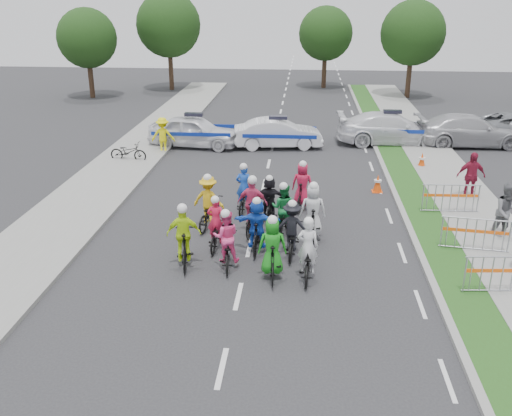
# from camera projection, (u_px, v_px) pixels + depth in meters

# --- Properties ---
(ground) EXTENTS (90.00, 90.00, 0.00)m
(ground) POSITION_uv_depth(u_px,v_px,m) (238.00, 296.00, 14.67)
(ground) COLOR #28282B
(ground) RESTS_ON ground
(curb_right) EXTENTS (0.20, 60.00, 0.12)m
(curb_right) POSITION_uv_depth(u_px,v_px,m) (408.00, 226.00, 18.89)
(curb_right) COLOR gray
(curb_right) RESTS_ON ground
(grass_strip) EXTENTS (1.20, 60.00, 0.11)m
(grass_strip) POSITION_uv_depth(u_px,v_px,m) (430.00, 227.00, 18.83)
(grass_strip) COLOR #254516
(grass_strip) RESTS_ON ground
(sidewalk_right) EXTENTS (2.40, 60.00, 0.13)m
(sidewalk_right) POSITION_uv_depth(u_px,v_px,m) (486.00, 228.00, 18.68)
(sidewalk_right) COLOR gray
(sidewalk_right) RESTS_ON ground
(sidewalk_left) EXTENTS (3.00, 60.00, 0.13)m
(sidewalk_left) POSITION_uv_depth(u_px,v_px,m) (69.00, 215.00, 19.82)
(sidewalk_left) COLOR gray
(sidewalk_left) RESTS_ON ground
(rider_0) EXTENTS (0.69, 1.81, 1.83)m
(rider_0) POSITION_uv_depth(u_px,v_px,m) (307.00, 258.00, 15.40)
(rider_0) COLOR black
(rider_0) RESTS_ON ground
(rider_1) EXTENTS (0.81, 1.80, 1.86)m
(rider_1) POSITION_uv_depth(u_px,v_px,m) (272.00, 253.00, 15.37)
(rider_1) COLOR black
(rider_1) RESTS_ON ground
(rider_2) EXTENTS (0.83, 1.80, 1.77)m
(rider_2) POSITION_uv_depth(u_px,v_px,m) (226.00, 245.00, 16.04)
(rider_2) COLOR black
(rider_2) RESTS_ON ground
(rider_3) EXTENTS (1.02, 1.88, 1.92)m
(rider_3) POSITION_uv_depth(u_px,v_px,m) (184.00, 242.00, 16.06)
(rider_3) COLOR black
(rider_3) RESTS_ON ground
(rider_4) EXTENTS (1.00, 1.76, 1.77)m
(rider_4) POSITION_uv_depth(u_px,v_px,m) (292.00, 234.00, 16.72)
(rider_4) COLOR black
(rider_4) RESTS_ON ground
(rider_5) EXTENTS (1.41, 1.69, 1.76)m
(rider_5) POSITION_uv_depth(u_px,v_px,m) (257.00, 228.00, 16.93)
(rider_5) COLOR black
(rider_5) RESTS_ON ground
(rider_6) EXTENTS (0.68, 1.70, 1.71)m
(rider_6) POSITION_uv_depth(u_px,v_px,m) (216.00, 230.00, 17.26)
(rider_6) COLOR black
(rider_6) RESTS_ON ground
(rider_7) EXTENTS (0.83, 1.86, 1.93)m
(rider_7) POSITION_uv_depth(u_px,v_px,m) (312.00, 217.00, 17.78)
(rider_7) COLOR black
(rider_7) RESTS_ON ground
(rider_8) EXTENTS (0.91, 1.86, 1.82)m
(rider_8) POSITION_uv_depth(u_px,v_px,m) (283.00, 216.00, 18.09)
(rider_8) COLOR black
(rider_8) RESTS_ON ground
(rider_9) EXTENTS (1.03, 1.92, 1.97)m
(rider_9) POSITION_uv_depth(u_px,v_px,m) (253.00, 211.00, 18.27)
(rider_9) COLOR black
(rider_9) RESTS_ON ground
(rider_10) EXTENTS (1.13, 1.93, 1.87)m
(rider_10) POSITION_uv_depth(u_px,v_px,m) (209.00, 207.00, 18.70)
(rider_10) COLOR black
(rider_10) RESTS_ON ground
(rider_11) EXTENTS (1.35, 1.61, 1.68)m
(rider_11) POSITION_uv_depth(u_px,v_px,m) (269.00, 202.00, 19.16)
(rider_11) COLOR black
(rider_11) RESTS_ON ground
(rider_12) EXTENTS (0.78, 1.84, 1.82)m
(rider_12) POSITION_uv_depth(u_px,v_px,m) (244.00, 196.00, 20.06)
(rider_12) COLOR black
(rider_12) RESTS_ON ground
(rider_13) EXTENTS (0.84, 1.80, 1.83)m
(rider_13) POSITION_uv_depth(u_px,v_px,m) (302.00, 190.00, 20.26)
(rider_13) COLOR black
(rider_13) RESTS_ON ground
(police_car_0) EXTENTS (4.73, 2.38, 1.55)m
(police_car_0) POSITION_uv_depth(u_px,v_px,m) (194.00, 131.00, 28.46)
(police_car_0) COLOR white
(police_car_0) RESTS_ON ground
(police_car_1) EXTENTS (4.51, 2.07, 1.43)m
(police_car_1) POSITION_uv_depth(u_px,v_px,m) (278.00, 133.00, 28.29)
(police_car_1) COLOR white
(police_car_1) RESTS_ON ground
(police_car_2) EXTENTS (5.55, 2.48, 1.58)m
(police_car_2) POSITION_uv_depth(u_px,v_px,m) (391.00, 129.00, 28.94)
(police_car_2) COLOR white
(police_car_2) RESTS_ON ground
(civilian_sedan) EXTENTS (5.48, 2.44, 1.56)m
(civilian_sedan) POSITION_uv_depth(u_px,v_px,m) (470.00, 130.00, 28.59)
(civilian_sedan) COLOR #AEADB2
(civilian_sedan) RESTS_ON ground
(spectator_1) EXTENTS (0.98, 0.81, 1.84)m
(spectator_1) POSITION_uv_depth(u_px,v_px,m) (507.00, 212.00, 17.70)
(spectator_1) COLOR #5D5D62
(spectator_1) RESTS_ON ground
(spectator_2) EXTENTS (1.10, 0.54, 1.82)m
(spectator_2) POSITION_uv_depth(u_px,v_px,m) (471.00, 176.00, 21.16)
(spectator_2) COLOR maroon
(spectator_2) RESTS_ON ground
(marshal_hiviz) EXTENTS (1.14, 0.70, 1.71)m
(marshal_hiviz) POSITION_uv_depth(u_px,v_px,m) (163.00, 135.00, 27.34)
(marshal_hiviz) COLOR #F5EC0C
(marshal_hiviz) RESTS_ON ground
(barrier_0) EXTENTS (2.04, 0.67, 1.12)m
(barrier_0) POSITION_uv_depth(u_px,v_px,m) (502.00, 276.00, 14.51)
(barrier_0) COLOR #A5A8AD
(barrier_0) RESTS_ON ground
(barrier_1) EXTENTS (2.05, 0.77, 1.12)m
(barrier_1) POSITION_uv_depth(u_px,v_px,m) (475.00, 236.00, 16.88)
(barrier_1) COLOR #A5A8AD
(barrier_1) RESTS_ON ground
(barrier_2) EXTENTS (2.02, 0.58, 1.12)m
(barrier_2) POSITION_uv_depth(u_px,v_px,m) (450.00, 200.00, 19.80)
(barrier_2) COLOR #A5A8AD
(barrier_2) RESTS_ON ground
(cone_0) EXTENTS (0.40, 0.40, 0.70)m
(cone_0) POSITION_uv_depth(u_px,v_px,m) (378.00, 183.00, 22.15)
(cone_0) COLOR #F24C0C
(cone_0) RESTS_ON ground
(cone_1) EXTENTS (0.40, 0.40, 0.70)m
(cone_1) POSITION_uv_depth(u_px,v_px,m) (422.00, 161.00, 25.11)
(cone_1) COLOR #F24C0C
(cone_1) RESTS_ON ground
(parked_bike) EXTENTS (1.78, 0.78, 0.90)m
(parked_bike) POSITION_uv_depth(u_px,v_px,m) (128.00, 152.00, 26.05)
(parked_bike) COLOR black
(parked_bike) RESTS_ON ground
(tree_0) EXTENTS (4.20, 4.20, 6.30)m
(tree_0) POSITION_uv_depth(u_px,v_px,m) (87.00, 38.00, 40.34)
(tree_0) COLOR #382619
(tree_0) RESTS_ON ground
(tree_1) EXTENTS (4.55, 4.55, 6.82)m
(tree_1) POSITION_uv_depth(u_px,v_px,m) (413.00, 33.00, 40.23)
(tree_1) COLOR #382619
(tree_1) RESTS_ON ground
(tree_3) EXTENTS (4.90, 4.90, 7.35)m
(tree_3) POSITION_uv_depth(u_px,v_px,m) (169.00, 25.00, 43.41)
(tree_3) COLOR #382619
(tree_3) RESTS_ON ground
(tree_4) EXTENTS (4.20, 4.20, 6.30)m
(tree_4) POSITION_uv_depth(u_px,v_px,m) (326.00, 34.00, 44.56)
(tree_4) COLOR #382619
(tree_4) RESTS_ON ground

